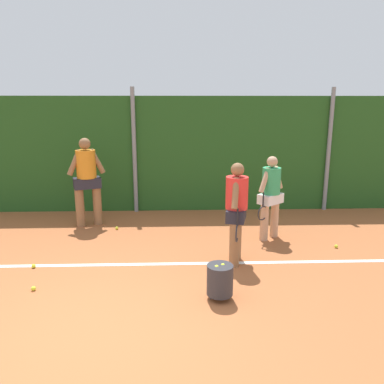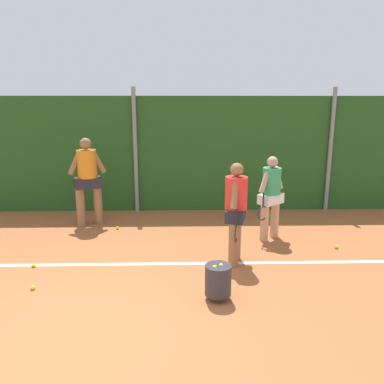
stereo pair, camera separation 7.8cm
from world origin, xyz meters
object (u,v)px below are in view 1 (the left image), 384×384
object	(u,v)px
player_foreground_near	(236,208)
tennis_ball_0	(33,288)
tennis_ball_3	(34,266)
tennis_ball_5	(117,228)
player_midcourt	(271,193)
player_backcourt_far	(87,177)
ball_hopper	(220,280)
tennis_ball_1	(336,246)

from	to	relation	value
player_foreground_near	tennis_ball_0	xyz separation A→B (m)	(-3.04, -0.89, -0.92)
tennis_ball_3	tennis_ball_5	world-z (taller)	same
player_midcourt	player_backcourt_far	size ratio (longest dim) A/B	0.86
player_midcourt	ball_hopper	bearing A→B (deg)	23.96
ball_hopper	tennis_ball_0	xyz separation A→B (m)	(-2.65, 0.34, -0.26)
player_foreground_near	tennis_ball_3	xyz separation A→B (m)	(-3.32, -0.12, -0.92)
player_midcourt	tennis_ball_1	world-z (taller)	player_midcourt
ball_hopper	tennis_ball_3	size ratio (longest dim) A/B	7.78
tennis_ball_1	tennis_ball_5	world-z (taller)	same
tennis_ball_3	tennis_ball_1	bearing A→B (deg)	7.36
ball_hopper	tennis_ball_5	world-z (taller)	ball_hopper
player_midcourt	player_backcourt_far	xyz separation A→B (m)	(-3.75, 0.97, 0.16)
player_backcourt_far	ball_hopper	xyz separation A→B (m)	(2.52, -3.33, -0.78)
player_foreground_near	tennis_ball_0	world-z (taller)	player_foreground_near
tennis_ball_1	tennis_ball_5	bearing A→B (deg)	164.20
ball_hopper	tennis_ball_1	bearing A→B (deg)	37.17
player_midcourt	tennis_ball_0	bearing A→B (deg)	-10.96
ball_hopper	tennis_ball_0	world-z (taller)	ball_hopper
player_backcourt_far	tennis_ball_0	distance (m)	3.17
player_foreground_near	tennis_ball_1	size ratio (longest dim) A/B	25.71
player_backcourt_far	tennis_ball_0	bearing A→B (deg)	66.38
ball_hopper	tennis_ball_0	size ratio (longest dim) A/B	7.78
tennis_ball_0	tennis_ball_3	bearing A→B (deg)	110.07
player_backcourt_far	tennis_ball_1	distance (m)	5.22
tennis_ball_0	tennis_ball_3	world-z (taller)	same
tennis_ball_1	tennis_ball_5	size ratio (longest dim) A/B	1.00
player_foreground_near	tennis_ball_0	distance (m)	3.30
ball_hopper	tennis_ball_0	bearing A→B (deg)	172.75
tennis_ball_5	player_midcourt	bearing A→B (deg)	-11.56
ball_hopper	tennis_ball_3	world-z (taller)	ball_hopper
tennis_ball_0	player_midcourt	bearing A→B (deg)	27.53
player_backcourt_far	tennis_ball_3	distance (m)	2.48
tennis_ball_5	tennis_ball_1	bearing A→B (deg)	-15.80
ball_hopper	tennis_ball_1	xyz separation A→B (m)	(2.37, 1.79, -0.26)
player_backcourt_far	tennis_ball_1	size ratio (longest dim) A/B	28.95
player_midcourt	tennis_ball_5	world-z (taller)	player_midcourt
player_midcourt	player_backcourt_far	distance (m)	3.88
ball_hopper	tennis_ball_0	distance (m)	2.68
player_backcourt_far	tennis_ball_5	xyz separation A→B (m)	(0.64, -0.33, -1.04)
player_foreground_near	tennis_ball_5	distance (m)	3.02
player_midcourt	player_backcourt_far	world-z (taller)	player_backcourt_far
tennis_ball_5	tennis_ball_0	bearing A→B (deg)	-106.23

